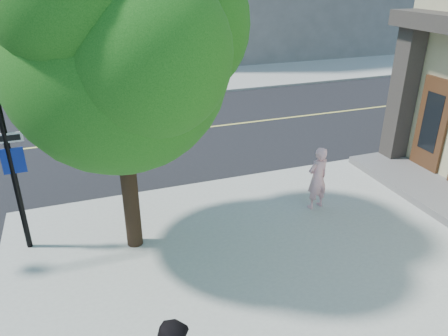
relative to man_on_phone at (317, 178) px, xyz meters
name	(u,v)px	position (x,y,z in m)	size (l,w,h in m)	color
ground	(52,210)	(-6.06, 2.19, -0.90)	(140.00, 140.00, 0.00)	black
road_ew	(53,146)	(-6.06, 6.69, -0.89)	(140.00, 9.00, 0.01)	black
sidewalk_ne	(241,45)	(7.44, 23.69, -0.84)	(29.00, 25.00, 0.12)	#A5A59A
man_on_phone	(317,178)	(0.00, 0.00, 0.00)	(0.57, 0.37, 1.55)	#F0A9B0
street_tree	(120,33)	(-4.26, -0.06, 3.50)	(4.99, 4.53, 6.62)	black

